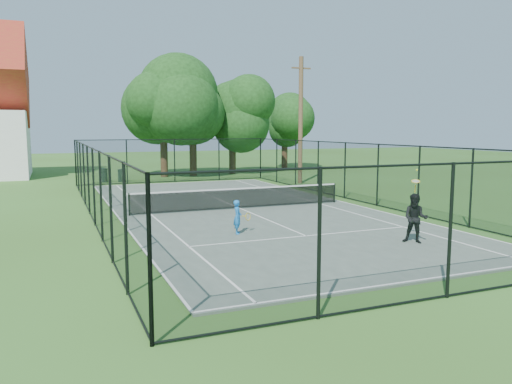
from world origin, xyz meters
name	(u,v)px	position (x,y,z in m)	size (l,w,h in m)	color
ground	(240,210)	(0.00, 0.00, 0.00)	(120.00, 120.00, 0.00)	#33561D
tennis_court	(240,209)	(0.00, 0.00, 0.03)	(11.00, 24.00, 0.06)	#4D5B52
tennis_net	(240,197)	(0.00, 0.00, 0.58)	(10.08, 0.08, 0.95)	black
fence	(240,177)	(0.00, 0.00, 1.50)	(13.10, 26.10, 3.00)	black
tree_near_left	(163,112)	(0.11, 16.97, 4.93)	(6.15, 6.15, 8.01)	#332114
tree_near_mid	(192,112)	(2.36, 16.77, 5.00)	(6.20, 6.20, 8.11)	#332114
tree_near_right	(232,118)	(5.96, 17.71, 4.54)	(5.19, 5.19, 7.16)	#332114
tree_far_right	(285,127)	(12.24, 20.82, 3.85)	(4.70, 4.70, 6.21)	#332114
trash_bin_left	(104,175)	(-4.62, 14.73, 0.49)	(0.58, 0.58, 0.97)	black
trash_bin_right	(122,175)	(-3.41, 14.51, 0.45)	(0.58, 0.58, 0.89)	black
utility_pole	(301,120)	(7.74, 9.00, 4.29)	(1.40, 0.30, 8.46)	#4C3823
player_blue	(238,217)	(-2.03, -5.15, 0.65)	(0.80, 0.51, 1.19)	blue
player_black	(415,218)	(2.74, -8.65, 0.86)	(0.97, 1.03, 2.33)	black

